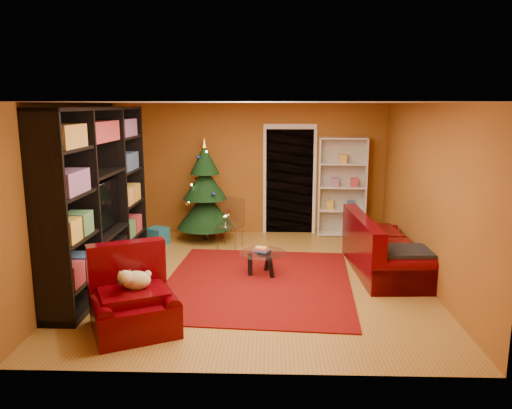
{
  "coord_description": "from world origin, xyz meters",
  "views": [
    {
      "loc": [
        0.24,
        -7.18,
        2.57
      ],
      "look_at": [
        0.0,
        0.4,
        1.05
      ],
      "focal_mm": 35.0,
      "sensor_mm": 36.0,
      "label": 1
    }
  ],
  "objects_px": {
    "media_unit": "(98,196)",
    "christmas_tree": "(205,191)",
    "acrylic_chair": "(230,226)",
    "sofa": "(386,244)",
    "rug": "(258,282)",
    "gift_box_teal": "(157,236)",
    "white_bookshelf": "(342,187)",
    "dog": "(136,280)",
    "gift_box_red": "(216,228)",
    "coffee_table": "(263,264)",
    "armchair": "(133,298)"
  },
  "relations": [
    {
      "from": "dog",
      "to": "media_unit",
      "type": "bearing_deg",
      "value": 95.39
    },
    {
      "from": "media_unit",
      "to": "gift_box_teal",
      "type": "distance_m",
      "value": 2.25
    },
    {
      "from": "sofa",
      "to": "acrylic_chair",
      "type": "relative_size",
      "value": 2.53
    },
    {
      "from": "coffee_table",
      "to": "armchair",
      "type": "bearing_deg",
      "value": -126.81
    },
    {
      "from": "christmas_tree",
      "to": "sofa",
      "type": "bearing_deg",
      "value": -30.77
    },
    {
      "from": "dog",
      "to": "rug",
      "type": "bearing_deg",
      "value": 22.78
    },
    {
      "from": "gift_box_teal",
      "to": "sofa",
      "type": "xyz_separation_m",
      "value": [
        3.9,
        -1.41,
        0.29
      ]
    },
    {
      "from": "white_bookshelf",
      "to": "gift_box_teal",
      "type": "bearing_deg",
      "value": -163.79
    },
    {
      "from": "gift_box_teal",
      "to": "acrylic_chair",
      "type": "relative_size",
      "value": 0.4
    },
    {
      "from": "gift_box_red",
      "to": "white_bookshelf",
      "type": "bearing_deg",
      "value": 0.28
    },
    {
      "from": "gift_box_red",
      "to": "armchair",
      "type": "height_order",
      "value": "armchair"
    },
    {
      "from": "gift_box_red",
      "to": "coffee_table",
      "type": "relative_size",
      "value": 0.33
    },
    {
      "from": "sofa",
      "to": "gift_box_teal",
      "type": "bearing_deg",
      "value": 67.44
    },
    {
      "from": "media_unit",
      "to": "coffee_table",
      "type": "relative_size",
      "value": 4.65
    },
    {
      "from": "gift_box_red",
      "to": "dog",
      "type": "xyz_separation_m",
      "value": [
        -0.44,
        -4.32,
        0.47
      ]
    },
    {
      "from": "gift_box_teal",
      "to": "coffee_table",
      "type": "distance_m",
      "value": 2.58
    },
    {
      "from": "gift_box_red",
      "to": "armchair",
      "type": "relative_size",
      "value": 0.23
    },
    {
      "from": "rug",
      "to": "acrylic_chair",
      "type": "bearing_deg",
      "value": 107.19
    },
    {
      "from": "acrylic_chair",
      "to": "armchair",
      "type": "bearing_deg",
      "value": -85.67
    },
    {
      "from": "armchair",
      "to": "dog",
      "type": "xyz_separation_m",
      "value": [
        0.02,
        0.07,
        0.19
      ]
    },
    {
      "from": "christmas_tree",
      "to": "dog",
      "type": "height_order",
      "value": "christmas_tree"
    },
    {
      "from": "rug",
      "to": "dog",
      "type": "bearing_deg",
      "value": -131.55
    },
    {
      "from": "white_bookshelf",
      "to": "dog",
      "type": "bearing_deg",
      "value": -121.24
    },
    {
      "from": "armchair",
      "to": "coffee_table",
      "type": "distance_m",
      "value": 2.43
    },
    {
      "from": "rug",
      "to": "gift_box_red",
      "type": "bearing_deg",
      "value": 108.35
    },
    {
      "from": "rug",
      "to": "coffee_table",
      "type": "height_order",
      "value": "coffee_table"
    },
    {
      "from": "rug",
      "to": "armchair",
      "type": "height_order",
      "value": "armchair"
    },
    {
      "from": "rug",
      "to": "media_unit",
      "type": "height_order",
      "value": "media_unit"
    },
    {
      "from": "media_unit",
      "to": "sofa",
      "type": "distance_m",
      "value": 4.4
    },
    {
      "from": "white_bookshelf",
      "to": "sofa",
      "type": "distance_m",
      "value": 2.33
    },
    {
      "from": "media_unit",
      "to": "acrylic_chair",
      "type": "height_order",
      "value": "media_unit"
    },
    {
      "from": "gift_box_red",
      "to": "white_bookshelf",
      "type": "xyz_separation_m",
      "value": [
        2.51,
        0.01,
        0.85
      ]
    },
    {
      "from": "white_bookshelf",
      "to": "dog",
      "type": "distance_m",
      "value": 5.26
    },
    {
      "from": "rug",
      "to": "dog",
      "type": "xyz_separation_m",
      "value": [
        -1.36,
        -1.54,
        0.57
      ]
    },
    {
      "from": "gift_box_teal",
      "to": "white_bookshelf",
      "type": "bearing_deg",
      "value": 13.23
    },
    {
      "from": "sofa",
      "to": "acrylic_chair",
      "type": "height_order",
      "value": "sofa"
    },
    {
      "from": "armchair",
      "to": "gift_box_red",
      "type": "bearing_deg",
      "value": 58.33
    },
    {
      "from": "white_bookshelf",
      "to": "christmas_tree",
      "type": "bearing_deg",
      "value": -168.04
    },
    {
      "from": "rug",
      "to": "gift_box_teal",
      "type": "relative_size",
      "value": 9.61
    },
    {
      "from": "media_unit",
      "to": "christmas_tree",
      "type": "bearing_deg",
      "value": 62.33
    },
    {
      "from": "gift_box_teal",
      "to": "coffee_table",
      "type": "bearing_deg",
      "value": -39.28
    },
    {
      "from": "rug",
      "to": "christmas_tree",
      "type": "xyz_separation_m",
      "value": [
        -1.07,
        2.38,
        0.95
      ]
    },
    {
      "from": "media_unit",
      "to": "gift_box_red",
      "type": "distance_m",
      "value": 3.27
    },
    {
      "from": "christmas_tree",
      "to": "acrylic_chair",
      "type": "bearing_deg",
      "value": -48.35
    },
    {
      "from": "armchair",
      "to": "media_unit",
      "type": "bearing_deg",
      "value": 93.75
    },
    {
      "from": "christmas_tree",
      "to": "sofa",
      "type": "distance_m",
      "value": 3.58
    },
    {
      "from": "armchair",
      "to": "acrylic_chair",
      "type": "distance_m",
      "value": 3.5
    },
    {
      "from": "media_unit",
      "to": "coffee_table",
      "type": "xyz_separation_m",
      "value": [
        2.39,
        0.28,
        -1.08
      ]
    },
    {
      "from": "christmas_tree",
      "to": "sofa",
      "type": "relative_size",
      "value": 0.94
    },
    {
      "from": "rug",
      "to": "media_unit",
      "type": "relative_size",
      "value": 0.95
    }
  ]
}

